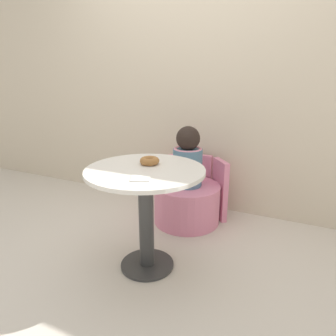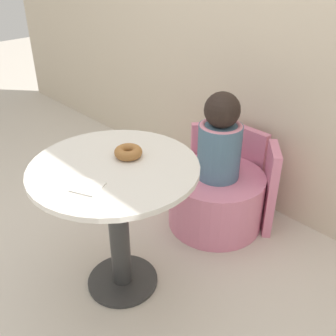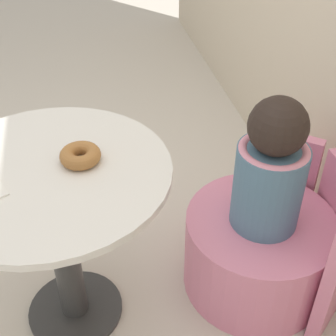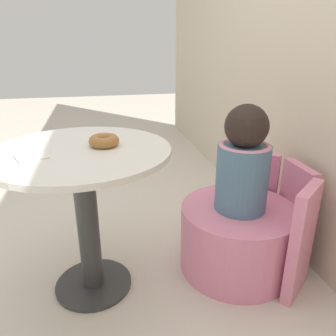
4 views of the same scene
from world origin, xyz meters
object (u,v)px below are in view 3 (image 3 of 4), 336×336
at_px(donut, 80,155).
at_px(child_figure, 271,169).
at_px(round_table, 57,213).
at_px(tub_chair, 257,251).

bearing_deg(donut, child_figure, 88.16).
distance_m(round_table, donut, 0.23).
relative_size(child_figure, donut, 4.03).
bearing_deg(donut, round_table, -77.82).
bearing_deg(child_figure, tub_chair, 0.00).
height_order(round_table, donut, donut).
bearing_deg(round_table, tub_chair, 90.08).
bearing_deg(donut, tub_chair, 88.16).
bearing_deg(round_table, child_figure, 90.08).
xyz_separation_m(round_table, donut, (-0.02, 0.10, 0.20)).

